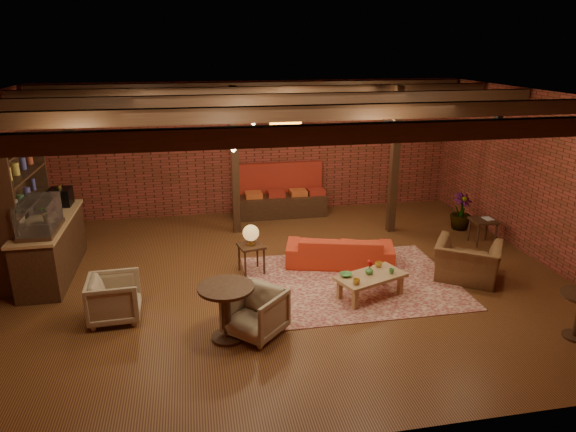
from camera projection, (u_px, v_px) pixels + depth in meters
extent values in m
plane|color=#3D1B0F|center=(284.00, 279.00, 9.24)|extent=(10.00, 10.00, 0.00)
cube|color=black|center=(284.00, 98.00, 8.21)|extent=(10.00, 8.00, 0.02)
cube|color=brown|center=(254.00, 148.00, 12.45)|extent=(10.00, 0.02, 3.20)
cube|color=brown|center=(358.00, 306.00, 5.01)|extent=(10.00, 0.02, 3.20)
cube|color=brown|center=(546.00, 180.00, 9.62)|extent=(0.02, 8.00, 3.20)
cylinder|color=black|center=(269.00, 108.00, 9.81)|extent=(9.60, 0.12, 0.12)
cube|color=black|center=(235.00, 162.00, 11.04)|extent=(0.16, 0.16, 3.20)
cube|color=black|center=(395.00, 161.00, 11.09)|extent=(0.16, 0.16, 3.20)
imported|color=#337F33|center=(55.00, 207.00, 9.25)|extent=(0.35, 0.39, 0.30)
cube|color=orange|center=(285.00, 122.00, 11.48)|extent=(0.86, 0.06, 0.30)
cube|color=maroon|center=(351.00, 282.00, 9.12)|extent=(3.67, 2.81, 0.01)
imported|color=red|center=(340.00, 250.00, 9.75)|extent=(2.15, 1.29, 0.59)
cube|color=brown|center=(371.00, 277.00, 8.47)|extent=(1.29, 0.95, 0.06)
cube|color=brown|center=(355.00, 300.00, 8.13)|extent=(0.07, 0.07, 0.34)
cube|color=brown|center=(400.00, 285.00, 8.61)|extent=(0.07, 0.07, 0.34)
cube|color=brown|center=(340.00, 290.00, 8.46)|extent=(0.07, 0.07, 0.34)
cube|color=brown|center=(384.00, 276.00, 8.94)|extent=(0.07, 0.07, 0.34)
imported|color=gold|center=(356.00, 282.00, 8.13)|extent=(0.15, 0.15, 0.09)
imported|color=#469041|center=(392.00, 271.00, 8.50)|extent=(0.12, 0.12, 0.09)
imported|color=gold|center=(378.00, 264.00, 8.76)|extent=(0.15, 0.15, 0.09)
imported|color=#469041|center=(346.00, 275.00, 8.42)|extent=(0.26, 0.26, 0.05)
imported|color=#469041|center=(369.00, 271.00, 8.48)|extent=(0.14, 0.14, 0.11)
sphere|color=red|center=(370.00, 263.00, 8.43)|extent=(0.10, 0.10, 0.10)
cube|color=black|center=(251.00, 246.00, 9.33)|extent=(0.53, 0.53, 0.04)
cylinder|color=black|center=(251.00, 260.00, 9.42)|extent=(0.04, 0.04, 0.51)
cylinder|color=olive|center=(251.00, 244.00, 9.32)|extent=(0.15, 0.15, 0.02)
cylinder|color=olive|center=(251.00, 240.00, 9.29)|extent=(0.04, 0.04, 0.21)
sphere|color=gold|center=(251.00, 233.00, 9.25)|extent=(0.30, 0.30, 0.30)
cylinder|color=black|center=(226.00, 288.00, 7.13)|extent=(0.80, 0.80, 0.04)
cylinder|color=black|center=(227.00, 313.00, 7.25)|extent=(0.11, 0.11, 0.77)
cylinder|color=black|center=(228.00, 337.00, 7.38)|extent=(0.48, 0.48, 0.04)
imported|color=#B6A88D|center=(114.00, 296.00, 7.79)|extent=(0.73, 0.77, 0.77)
imported|color=#B6A88D|center=(255.00, 310.00, 7.38)|extent=(1.01, 1.01, 0.76)
imported|color=brown|center=(468.00, 255.00, 9.07)|extent=(1.29, 1.19, 0.94)
cube|color=black|center=(484.00, 221.00, 10.69)|extent=(0.51, 0.51, 0.04)
cylinder|color=black|center=(482.00, 233.00, 10.78)|extent=(0.04, 0.04, 0.49)
imported|color=black|center=(484.00, 219.00, 10.68)|extent=(0.19, 0.25, 0.02)
cylinder|color=black|center=(575.00, 336.00, 7.41)|extent=(0.35, 0.35, 0.04)
imported|color=#4C7F4C|center=(465.00, 176.00, 11.32)|extent=(1.77, 1.77, 2.50)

